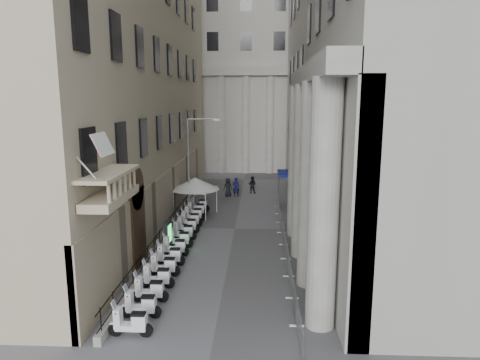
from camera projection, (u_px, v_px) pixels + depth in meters
The scene contains 33 objects.
far_building at pixel (247, 54), 56.25m from camera, with size 22.00×10.00×30.00m, color beige.
iron_fence at pixel (172, 233), 29.79m from camera, with size 0.30×28.00×1.40m, color black, non-canonical shape.
blue_awning at pixel (287, 206), 37.26m from camera, with size 1.60×3.00×3.00m, color navy, non-canonical shape.
flag at pixel (114, 333), 17.02m from camera, with size 1.00×1.40×8.20m, color #9E0C11, non-canonical shape.
scooter_0 at pixel (132, 336), 16.78m from camera, with size 0.56×1.40×1.50m, color white, non-canonical shape.
scooter_1 at pixel (142, 318), 18.22m from camera, with size 0.56×1.40×1.50m, color white, non-canonical shape.
scooter_2 at pixel (150, 302), 19.66m from camera, with size 0.56×1.40×1.50m, color white, non-canonical shape.
scooter_3 at pixel (158, 288), 21.10m from camera, with size 0.56×1.40×1.50m, color white, non-canonical shape.
scooter_4 at pixel (164, 276), 22.54m from camera, with size 0.56×1.40×1.50m, color white, non-canonical shape.
scooter_5 at pixel (170, 265), 23.97m from camera, with size 0.56×1.40×1.50m, color white, non-canonical shape.
scooter_6 at pixel (175, 256), 25.41m from camera, with size 0.56×1.40×1.50m, color white, non-canonical shape.
scooter_7 at pixel (180, 248), 26.85m from camera, with size 0.56×1.40×1.50m, color white, non-canonical shape.
scooter_8 at pixel (184, 240), 28.29m from camera, with size 0.56×1.40×1.50m, color white, non-canonical shape.
scooter_9 at pixel (187, 233), 29.73m from camera, with size 0.56×1.40×1.50m, color white, non-canonical shape.
scooter_10 at pixel (191, 227), 31.16m from camera, with size 0.56×1.40×1.50m, color white, non-canonical shape.
scooter_11 at pixel (194, 221), 32.60m from camera, with size 0.56×1.40×1.50m, color white, non-canonical shape.
scooter_12 at pixel (197, 216), 34.04m from camera, with size 0.56×1.40×1.50m, color white, non-canonical shape.
scooter_13 at pixel (199, 211), 35.48m from camera, with size 0.56×1.40×1.50m, color white, non-canonical shape.
barrier_0 at pixel (300, 344), 16.29m from camera, with size 0.60×2.40×1.10m, color #999BA0, non-canonical shape.
barrier_1 at pixel (294, 312), 18.74m from camera, with size 0.60×2.40×1.10m, color #999BA0, non-canonical shape.
barrier_2 at pixel (290, 287), 21.20m from camera, with size 0.60×2.40×1.10m, color #999BA0, non-canonical shape.
barrier_3 at pixel (287, 268), 23.65m from camera, with size 0.60×2.40×1.10m, color #999BA0, non-canonical shape.
barrier_4 at pixel (285, 252), 26.10m from camera, with size 0.60×2.40×1.10m, color #999BA0, non-canonical shape.
barrier_5 at pixel (283, 239), 28.56m from camera, with size 0.60×2.40×1.10m, color #999BA0, non-canonical shape.
barrier_6 at pixel (281, 228), 31.01m from camera, with size 0.60×2.40×1.10m, color #999BA0, non-canonical shape.
barrier_7 at pixel (279, 218), 33.46m from camera, with size 0.60×2.40×1.10m, color #999BA0, non-canonical shape.
barrier_8 at pixel (278, 210), 35.92m from camera, with size 0.60×2.40×1.10m, color #999BA0, non-canonical shape.
security_tent at pixel (193, 183), 34.23m from camera, with size 3.78×3.78×3.07m.
street_lamp at pixel (192, 159), 33.12m from camera, with size 2.52×0.49×7.73m.
info_kiosk at pixel (168, 236), 26.00m from camera, with size 0.33×0.91×1.90m.
pedestrian_a at pixel (236, 187), 40.68m from camera, with size 0.68×0.44×1.86m, color #0D1035.
pedestrian_b at pixel (252, 185), 42.24m from camera, with size 0.83×0.64×1.70m, color black.
pedestrian_c at pixel (228, 187), 40.82m from camera, with size 0.87×0.57×1.79m, color black.
Camera 1 is at (1.73, -10.34, 9.17)m, focal length 32.00 mm.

